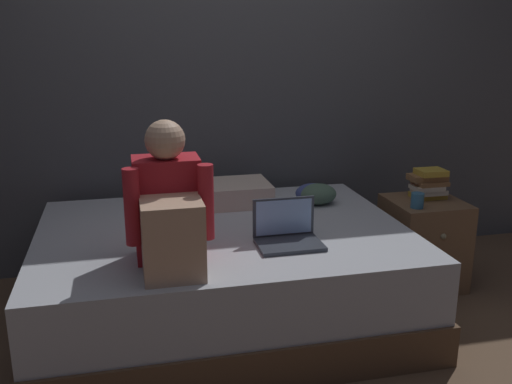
{
  "coord_description": "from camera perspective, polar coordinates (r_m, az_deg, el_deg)",
  "views": [
    {
      "loc": [
        -0.7,
        -2.58,
        1.56
      ],
      "look_at": [
        -0.06,
        0.1,
        0.78
      ],
      "focal_mm": 40.19,
      "sensor_mm": 36.0,
      "label": 1
    }
  ],
  "objects": [
    {
      "name": "wall_back",
      "position": [
        3.85,
        -2.92,
        12.6
      ],
      "size": [
        5.6,
        0.1,
        2.7
      ],
      "primitive_type": "cube",
      "color": "#4C4F54",
      "rests_on": "ground_plane"
    },
    {
      "name": "person_sitting",
      "position": [
        2.58,
        -8.65,
        -1.97
      ],
      "size": [
        0.39,
        0.44,
        0.66
      ],
      "color": "#B21E28",
      "rests_on": "bed"
    },
    {
      "name": "pillow",
      "position": [
        3.52,
        -3.24,
        -0.15
      ],
      "size": [
        0.56,
        0.36,
        0.13
      ],
      "primitive_type": "cube",
      "color": "beige",
      "rests_on": "bed"
    },
    {
      "name": "book_stack",
      "position": [
        3.71,
        16.81,
        0.78
      ],
      "size": [
        0.23,
        0.16,
        0.19
      ],
      "color": "gold",
      "rests_on": "nightstand"
    },
    {
      "name": "clothes_pile",
      "position": [
        3.54,
        5.94,
        -0.16
      ],
      "size": [
        0.24,
        0.23,
        0.13
      ],
      "color": "#3D4C8E",
      "rests_on": "bed"
    },
    {
      "name": "ground_plane",
      "position": [
        3.1,
        1.63,
        -14.5
      ],
      "size": [
        8.0,
        8.0,
        0.0
      ],
      "primitive_type": "plane",
      "color": "brown"
    },
    {
      "name": "laptop",
      "position": [
        2.87,
        3.11,
        -4.11
      ],
      "size": [
        0.32,
        0.23,
        0.22
      ],
      "color": "#333842",
      "rests_on": "bed"
    },
    {
      "name": "nightstand",
      "position": [
        3.76,
        16.27,
        -4.87
      ],
      "size": [
        0.44,
        0.46,
        0.55
      ],
      "color": "brown",
      "rests_on": "ground_plane"
    },
    {
      "name": "mug",
      "position": [
        3.5,
        15.76,
        -0.81
      ],
      "size": [
        0.08,
        0.08,
        0.09
      ],
      "primitive_type": "cylinder",
      "color": "teal",
      "rests_on": "nightstand"
    },
    {
      "name": "bed",
      "position": [
        3.2,
        -3.23,
        -8.18
      ],
      "size": [
        2.0,
        1.5,
        0.53
      ],
      "color": "brown",
      "rests_on": "ground_plane"
    }
  ]
}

